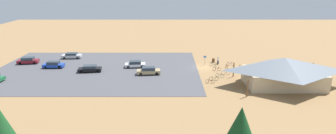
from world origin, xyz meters
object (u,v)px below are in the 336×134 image
Objects in this scene: trash_bin at (213,60)px; visitor_at_bikes at (218,60)px; bicycle_blue_edge_north at (220,75)px; car_maroon_front_row at (28,60)px; car_black_back_corner at (90,69)px; pine_east at (241,123)px; bicycle_white_yard_front at (226,73)px; lot_sign at (205,59)px; bicycle_black_back_row at (216,69)px; bicycle_red_by_bin at (210,81)px; car_tan_aisle_side at (149,71)px; bicycle_silver_near_sign at (240,67)px; car_white_far_end at (135,64)px; bicycle_purple_mid_cluster at (230,64)px; bicycle_orange_trailside at (227,67)px; car_blue_near_entry at (54,65)px; bike_pavilion at (284,70)px; bicycle_teal_yard_center at (213,64)px; car_silver_by_curb at (72,56)px; bicycle_green_front_row at (214,79)px.

visitor_at_bikes is (-0.78, 1.54, 0.45)m from trash_bin.
bicycle_blue_edge_north is 42.11m from car_maroon_front_row.
visitor_at_bikes is at bearing -168.20° from car_black_back_corner.
pine_east is 3.31× the size of bicycle_white_yard_front.
lot_sign is 39.25m from car_maroon_front_row.
car_black_back_corner is (25.80, 0.80, 0.32)m from bicycle_black_back_row.
car_maroon_front_row is (38.77, -12.53, 0.41)m from bicycle_red_by_bin.
car_tan_aisle_side is at bearing 28.70° from lot_sign.
bicycle_blue_edge_north is 0.88× the size of bicycle_silver_near_sign.
car_white_far_end is at bearing 7.70° from visitor_at_bikes.
bicycle_purple_mid_cluster is 0.96× the size of visitor_at_bikes.
car_black_back_corner is 2.79× the size of visitor_at_bikes.
visitor_at_bikes is (-42.25, 0.33, 0.13)m from car_maroon_front_row.
car_maroon_front_row is 28.39m from car_tan_aisle_side.
bicycle_orange_trailside is 2.92m from bicycle_black_back_row.
visitor_at_bikes reaches higher than car_white_far_end.
car_tan_aisle_side is at bearing 10.31° from bicycle_silver_near_sign.
car_blue_near_entry is at bearing 2.95° from bicycle_purple_mid_cluster.
pine_east reaches higher than bike_pavilion.
lot_sign is 7.43m from bicycle_white_yard_front.
car_tan_aisle_side is 12.12m from car_black_back_corner.
car_maroon_front_row is 2.67× the size of visitor_at_bikes.
bicycle_teal_yard_center is (-1.77, 0.74, -1.02)m from lot_sign.
bike_pavilion is 24.79m from car_tan_aisle_side.
bicycle_silver_near_sign is 0.35× the size of car_tan_aisle_side.
bicycle_silver_near_sign is 5.49m from visitor_at_bikes.
lot_sign is at bearing -46.78° from bike_pavilion.
bicycle_silver_near_sign is 38.85m from car_silver_by_curb.
bicycle_purple_mid_cluster is at bearing -177.05° from car_blue_near_entry.
car_tan_aisle_side is 2.74× the size of visitor_at_bikes.
bike_pavilion is 13.59m from bicycle_black_back_row.
lot_sign is 1.53× the size of bicycle_blue_edge_north.
car_blue_near_entry reaches higher than car_silver_by_curb.
lot_sign is 1.35× the size of bicycle_silver_near_sign.
bicycle_orange_trailside is at bearing -53.44° from bike_pavilion.
bike_pavilion is at bearing 156.86° from car_silver_by_curb.
car_white_far_end is at bearing -3.75° from bicycle_silver_near_sign.
car_white_far_end is at bearing -33.80° from bicycle_red_by_bin.
pine_east is at bearing 84.20° from bicycle_blue_edge_north.
car_black_back_corner is at bearing 19.77° from car_white_far_end.
lot_sign is 4.58m from bicycle_black_back_row.
bicycle_purple_mid_cluster is 0.38× the size of car_blue_near_entry.
car_white_far_end is (20.58, 1.52, 0.38)m from bicycle_purple_mid_cluster.
visitor_at_bikes is (-3.78, -34.57, -3.01)m from pine_east.
lot_sign reaches higher than car_white_far_end.
trash_bin is 10.57m from bicycle_blue_edge_north.
bicycle_teal_yard_center is 33.39m from car_silver_by_curb.
car_white_far_end reaches higher than trash_bin.
bicycle_green_front_row is 2.25m from bicycle_blue_edge_north.
bicycle_teal_yard_center is 0.91× the size of bicycle_black_back_row.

